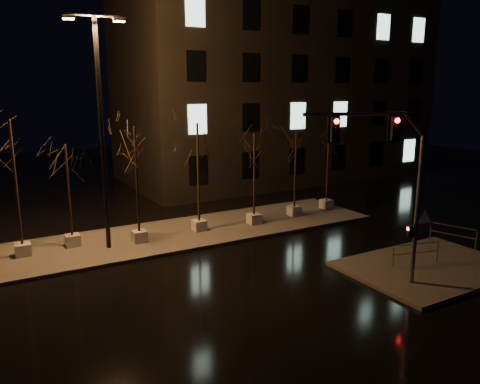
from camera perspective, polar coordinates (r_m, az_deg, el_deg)
ground at (r=19.36m, az=-0.81°, el=-10.09°), size 90.00×90.00×0.00m
median at (r=24.45m, az=-7.66°, el=-5.13°), size 22.00×5.00×0.15m
sidewalk_corner at (r=21.50m, az=22.04°, el=-8.48°), size 7.00×5.00×0.15m
building at (r=40.56m, az=4.28°, el=12.57°), size 25.00×12.00×15.00m
tree_0 at (r=22.15m, az=-26.01°, el=4.56°), size 1.80×1.80×6.21m
tree_1 at (r=22.79m, az=-20.36°, el=2.78°), size 1.80×1.80×4.94m
tree_2 at (r=22.42m, az=-12.62°, el=4.63°), size 1.80×1.80×5.71m
tree_3 at (r=23.82m, az=-5.18°, el=5.39°), size 1.80×1.80×5.75m
tree_4 at (r=25.05m, az=1.76°, el=4.61°), size 1.80×1.80×5.07m
tree_5 at (r=26.96m, az=6.81°, el=4.89°), size 1.80×1.80×4.94m
tree_6 at (r=28.91m, az=10.73°, el=5.05°), size 1.80×1.80×4.80m
traffic_signal_mast at (r=17.77m, az=18.25°, el=2.08°), size 5.05×1.84×6.50m
streetlight_main at (r=21.77m, az=-16.61°, el=8.53°), size 2.59×0.59×10.35m
guard_rail_a at (r=21.16m, az=20.66°, el=-6.74°), size 2.08×0.62×0.93m
guard_rail_b at (r=24.22m, az=24.53°, el=-4.57°), size 0.74×1.99×1.00m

